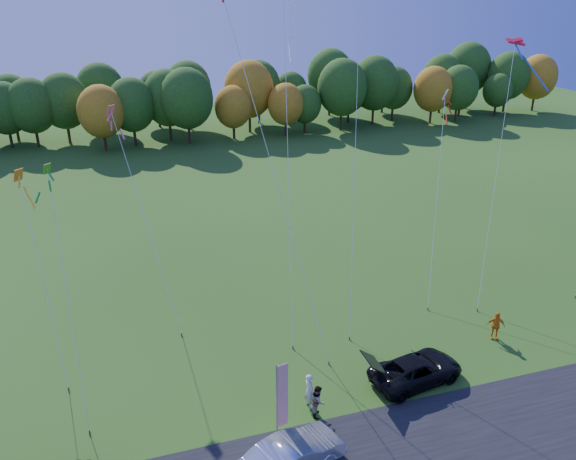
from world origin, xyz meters
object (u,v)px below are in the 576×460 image
object	(u,v)px
black_suv	(416,370)
feather_flag	(281,395)
silver_sedan	(291,457)
person_east	(496,326)

from	to	relation	value
black_suv	feather_flag	size ratio (longest dim) A/B	1.15
silver_sedan	person_east	distance (m)	15.61
black_suv	person_east	distance (m)	6.69
black_suv	silver_sedan	world-z (taller)	silver_sedan
black_suv	feather_flag	world-z (taller)	feather_flag
silver_sedan	feather_flag	distance (m)	2.56
black_suv	feather_flag	xyz separation A→B (m)	(-8.00, -2.10, 2.00)
black_suv	feather_flag	bearing A→B (deg)	95.15
black_suv	person_east	size ratio (longest dim) A/B	2.88
black_suv	silver_sedan	size ratio (longest dim) A/B	1.03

